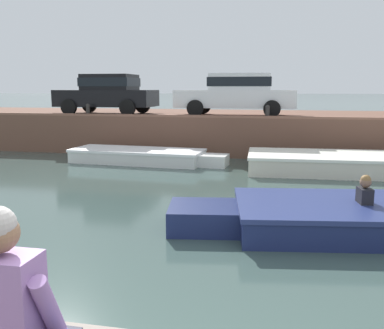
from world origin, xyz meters
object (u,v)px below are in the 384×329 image
at_px(boat_moored_central_cream, 357,164).
at_px(mooring_bollard_west, 88,109).
at_px(car_left_inner_white, 237,93).
at_px(car_leftmost_black, 108,92).
at_px(mooring_bollard_mid, 267,111).
at_px(boat_moored_west_white, 143,156).
at_px(person_seated_right, 11,316).

xyz_separation_m(boat_moored_central_cream, mooring_bollard_west, (-9.23, 2.15, 1.37)).
relative_size(boat_moored_central_cream, car_left_inner_white, 1.54).
relative_size(boat_moored_central_cream, car_leftmost_black, 1.78).
height_order(car_left_inner_white, mooring_bollard_mid, car_left_inner_white).
bearing_deg(boat_moored_west_white, mooring_bollard_mid, 23.94).
bearing_deg(mooring_bollard_west, car_leftmost_black, 73.97).
bearing_deg(mooring_bollard_west, boat_moored_west_white, -32.79).
relative_size(car_left_inner_white, mooring_bollard_west, 9.90).
height_order(boat_moored_central_cream, mooring_bollard_mid, mooring_bollard_mid).
height_order(boat_moored_west_white, person_seated_right, person_seated_right).
xyz_separation_m(boat_moored_central_cream, mooring_bollard_mid, (-2.64, 2.15, 1.37)).
bearing_deg(person_seated_right, car_left_inner_white, 91.17).
height_order(boat_moored_west_white, car_leftmost_black, car_leftmost_black).
relative_size(boat_moored_west_white, person_seated_right, 5.40).
relative_size(car_left_inner_white, mooring_bollard_mid, 9.90).
bearing_deg(mooring_bollard_west, mooring_bollard_mid, 0.00).
xyz_separation_m(car_leftmost_black, car_left_inner_white, (5.09, 0.00, 0.00)).
xyz_separation_m(boat_moored_west_white, person_seated_right, (3.03, -11.39, 1.03)).
relative_size(car_leftmost_black, car_left_inner_white, 0.87).
xyz_separation_m(car_left_inner_white, person_seated_right, (0.29, -14.28, -0.99)).
relative_size(mooring_bollard_west, mooring_bollard_mid, 1.00).
height_order(boat_moored_central_cream, car_leftmost_black, car_leftmost_black).
bearing_deg(mooring_bollard_west, person_seated_right, -66.44).
distance_m(boat_moored_central_cream, mooring_bollard_west, 9.58).
height_order(boat_moored_west_white, car_left_inner_white, car_left_inner_white).
relative_size(mooring_bollard_mid, person_seated_right, 0.46).
bearing_deg(mooring_bollard_west, car_left_inner_white, 12.08).
xyz_separation_m(car_left_inner_white, mooring_bollard_west, (-5.43, -1.16, -0.61)).
relative_size(boat_moored_west_white, mooring_bollard_west, 11.72).
distance_m(car_leftmost_black, mooring_bollard_mid, 6.39).
bearing_deg(car_left_inner_white, mooring_bollard_mid, -45.04).
distance_m(boat_moored_west_white, mooring_bollard_mid, 4.50).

